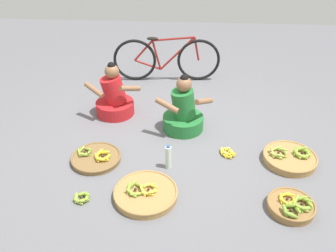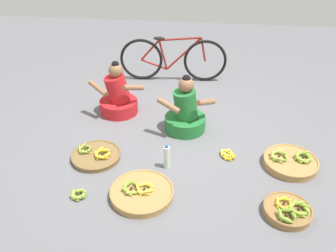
{
  "view_description": "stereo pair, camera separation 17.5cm",
  "coord_description": "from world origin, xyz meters",
  "px_view_note": "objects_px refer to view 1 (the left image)",
  "views": [
    {
      "loc": [
        0.23,
        -3.54,
        2.51
      ],
      "look_at": [
        0.0,
        -0.2,
        0.35
      ],
      "focal_mm": 37.72,
      "sensor_mm": 36.0,
      "label": 1
    },
    {
      "loc": [
        0.4,
        -3.53,
        2.51
      ],
      "look_at": [
        0.0,
        -0.2,
        0.35
      ],
      "focal_mm": 37.72,
      "sensor_mm": 36.0,
      "label": 2
    }
  ],
  "objects_px": {
    "banana_basket_back_left": "(291,206)",
    "loose_bananas_near_vendor": "(228,153)",
    "banana_basket_front_right": "(290,158)",
    "banana_basket_mid_right": "(145,193)",
    "bicycle_leaning": "(167,59)",
    "vendor_woman_front": "(183,113)",
    "banana_basket_mid_left": "(96,158)",
    "loose_bananas_back_right": "(82,198)",
    "vendor_woman_behind": "(114,98)",
    "water_bottle": "(168,157)"
  },
  "relations": [
    {
      "from": "banana_basket_back_left",
      "to": "loose_bananas_near_vendor",
      "type": "relative_size",
      "value": 2.17
    },
    {
      "from": "banana_basket_front_right",
      "to": "banana_basket_mid_right",
      "type": "bearing_deg",
      "value": -156.74
    },
    {
      "from": "bicycle_leaning",
      "to": "loose_bananas_near_vendor",
      "type": "distance_m",
      "value": 2.17
    },
    {
      "from": "vendor_woman_front",
      "to": "bicycle_leaning",
      "type": "distance_m",
      "value": 1.49
    },
    {
      "from": "banana_basket_mid_left",
      "to": "loose_bananas_near_vendor",
      "type": "height_order",
      "value": "banana_basket_mid_left"
    },
    {
      "from": "banana_basket_mid_left",
      "to": "loose_bananas_back_right",
      "type": "height_order",
      "value": "banana_basket_mid_left"
    },
    {
      "from": "loose_bananas_near_vendor",
      "to": "banana_basket_front_right",
      "type": "bearing_deg",
      "value": -6.89
    },
    {
      "from": "vendor_woman_front",
      "to": "banana_basket_back_left",
      "type": "relative_size",
      "value": 1.66
    },
    {
      "from": "vendor_woman_behind",
      "to": "bicycle_leaning",
      "type": "bearing_deg",
      "value": 60.85
    },
    {
      "from": "bicycle_leaning",
      "to": "loose_bananas_back_right",
      "type": "height_order",
      "value": "bicycle_leaning"
    },
    {
      "from": "banana_basket_mid_left",
      "to": "banana_basket_mid_right",
      "type": "relative_size",
      "value": 0.88
    },
    {
      "from": "vendor_woman_front",
      "to": "vendor_woman_behind",
      "type": "distance_m",
      "value": 1.0
    },
    {
      "from": "banana_basket_mid_left",
      "to": "loose_bananas_back_right",
      "type": "bearing_deg",
      "value": -88.86
    },
    {
      "from": "vendor_woman_behind",
      "to": "water_bottle",
      "type": "bearing_deg",
      "value": -54.12
    },
    {
      "from": "vendor_woman_behind",
      "to": "banana_basket_mid_left",
      "type": "relative_size",
      "value": 1.34
    },
    {
      "from": "bicycle_leaning",
      "to": "banana_basket_mid_right",
      "type": "bearing_deg",
      "value": -90.34
    },
    {
      "from": "vendor_woman_front",
      "to": "bicycle_leaning",
      "type": "height_order",
      "value": "vendor_woman_front"
    },
    {
      "from": "water_bottle",
      "to": "banana_basket_back_left",
      "type": "bearing_deg",
      "value": -24.66
    },
    {
      "from": "banana_basket_front_right",
      "to": "bicycle_leaning",
      "type": "bearing_deg",
      "value": 126.99
    },
    {
      "from": "banana_basket_front_right",
      "to": "loose_bananas_back_right",
      "type": "relative_size",
      "value": 3.09
    },
    {
      "from": "banana_basket_front_right",
      "to": "banana_basket_back_left",
      "type": "distance_m",
      "value": 0.77
    },
    {
      "from": "banana_basket_mid_right",
      "to": "vendor_woman_front",
      "type": "bearing_deg",
      "value": 75.32
    },
    {
      "from": "banana_basket_front_right",
      "to": "banana_basket_mid_right",
      "type": "height_order",
      "value": "banana_basket_front_right"
    },
    {
      "from": "banana_basket_mid_right",
      "to": "banana_basket_back_left",
      "type": "bearing_deg",
      "value": -3.37
    },
    {
      "from": "bicycle_leaning",
      "to": "water_bottle",
      "type": "height_order",
      "value": "bicycle_leaning"
    },
    {
      "from": "loose_bananas_back_right",
      "to": "banana_basket_back_left",
      "type": "bearing_deg",
      "value": 0.16
    },
    {
      "from": "loose_bananas_near_vendor",
      "to": "water_bottle",
      "type": "relative_size",
      "value": 0.71
    },
    {
      "from": "banana_basket_front_right",
      "to": "banana_basket_back_left",
      "type": "relative_size",
      "value": 1.31
    },
    {
      "from": "banana_basket_mid_left",
      "to": "loose_bananas_near_vendor",
      "type": "distance_m",
      "value": 1.52
    },
    {
      "from": "banana_basket_back_left",
      "to": "loose_bananas_back_right",
      "type": "xyz_separation_m",
      "value": [
        -2.03,
        -0.01,
        -0.02
      ]
    },
    {
      "from": "loose_bananas_back_right",
      "to": "water_bottle",
      "type": "height_order",
      "value": "water_bottle"
    },
    {
      "from": "water_bottle",
      "to": "banana_basket_mid_left",
      "type": "bearing_deg",
      "value": 175.38
    },
    {
      "from": "vendor_woman_front",
      "to": "banana_basket_front_right",
      "type": "relative_size",
      "value": 1.27
    },
    {
      "from": "bicycle_leaning",
      "to": "loose_bananas_near_vendor",
      "type": "height_order",
      "value": "bicycle_leaning"
    },
    {
      "from": "vendor_woman_front",
      "to": "banana_basket_mid_right",
      "type": "relative_size",
      "value": 1.18
    },
    {
      "from": "bicycle_leaning",
      "to": "loose_bananas_near_vendor",
      "type": "bearing_deg",
      "value": -66.53
    },
    {
      "from": "banana_basket_mid_left",
      "to": "banana_basket_mid_right",
      "type": "height_order",
      "value": "banana_basket_mid_right"
    },
    {
      "from": "banana_basket_back_left",
      "to": "banana_basket_mid_left",
      "type": "bearing_deg",
      "value": 162.99
    },
    {
      "from": "banana_basket_mid_right",
      "to": "vendor_woman_behind",
      "type": "bearing_deg",
      "value": 111.06
    },
    {
      "from": "loose_bananas_near_vendor",
      "to": "water_bottle",
      "type": "height_order",
      "value": "water_bottle"
    },
    {
      "from": "banana_basket_mid_left",
      "to": "loose_bananas_near_vendor",
      "type": "xyz_separation_m",
      "value": [
        1.5,
        0.21,
        -0.01
      ]
    },
    {
      "from": "banana_basket_mid_right",
      "to": "loose_bananas_back_right",
      "type": "height_order",
      "value": "banana_basket_mid_right"
    },
    {
      "from": "water_bottle",
      "to": "banana_basket_front_right",
      "type": "bearing_deg",
      "value": 8.19
    },
    {
      "from": "vendor_woman_front",
      "to": "bicycle_leaning",
      "type": "bearing_deg",
      "value": 102.35
    },
    {
      "from": "vendor_woman_front",
      "to": "loose_bananas_near_vendor",
      "type": "xyz_separation_m",
      "value": [
        0.54,
        -0.52,
        -0.21
      ]
    },
    {
      "from": "banana_basket_front_right",
      "to": "loose_bananas_near_vendor",
      "type": "height_order",
      "value": "banana_basket_front_right"
    },
    {
      "from": "loose_bananas_near_vendor",
      "to": "water_bottle",
      "type": "distance_m",
      "value": 0.74
    },
    {
      "from": "banana_basket_mid_right",
      "to": "water_bottle",
      "type": "bearing_deg",
      "value": 67.59
    },
    {
      "from": "bicycle_leaning",
      "to": "water_bottle",
      "type": "distance_m",
      "value": 2.27
    },
    {
      "from": "loose_bananas_back_right",
      "to": "water_bottle",
      "type": "relative_size",
      "value": 0.65
    }
  ]
}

